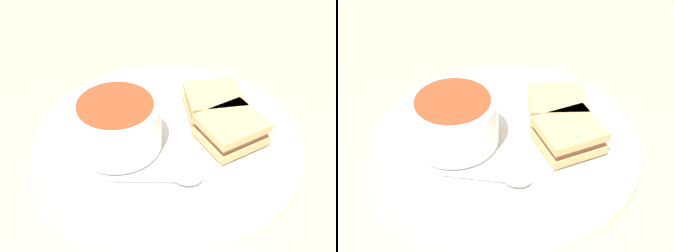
% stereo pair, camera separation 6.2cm
% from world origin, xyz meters
% --- Properties ---
extents(ground_plane, '(2.40, 2.40, 0.00)m').
position_xyz_m(ground_plane, '(0.00, 0.00, 0.00)').
color(ground_plane, '#D1B27F').
extents(plate, '(0.36, 0.36, 0.02)m').
position_xyz_m(plate, '(0.00, 0.00, 0.01)').
color(plate, white).
rests_on(plate, ground_plane).
extents(soup_bowl, '(0.12, 0.12, 0.07)m').
position_xyz_m(soup_bowl, '(-0.04, 0.06, 0.06)').
color(soup_bowl, white).
rests_on(soup_bowl, plate).
extents(spoon, '(0.05, 0.12, 0.01)m').
position_xyz_m(spoon, '(-0.07, -0.04, 0.03)').
color(spoon, silver).
rests_on(spoon, plate).
extents(sandwich_half_near, '(0.11, 0.10, 0.03)m').
position_xyz_m(sandwich_half_near, '(0.02, -0.08, 0.04)').
color(sandwich_half_near, tan).
rests_on(sandwich_half_near, plate).
extents(sandwich_half_far, '(0.10, 0.10, 0.03)m').
position_xyz_m(sandwich_half_far, '(0.07, -0.04, 0.04)').
color(sandwich_half_far, tan).
rests_on(sandwich_half_far, plate).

